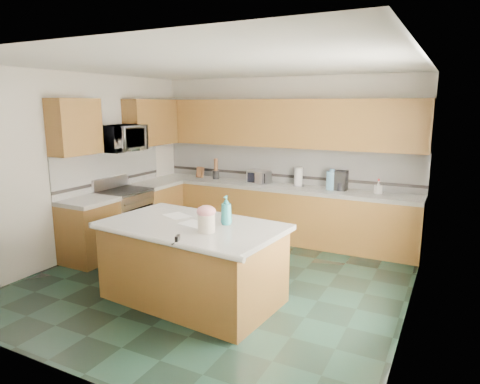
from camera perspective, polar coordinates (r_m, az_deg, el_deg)
The scene contains 52 objects.
floor at distance 5.71m, azimuth -3.01°, elevation -11.58°, with size 4.60×4.60×0.00m, color black.
ceiling at distance 5.27m, azimuth -3.33°, elevation 16.53°, with size 4.60×4.60×0.00m, color white.
wall_back at distance 7.40m, azimuth 5.97°, elevation 4.59°, with size 4.60×0.04×2.70m, color silver.
wall_front at distance 3.57m, azimuth -22.35°, elevation -3.83°, with size 4.60×0.04×2.70m, color silver.
wall_left at distance 6.79m, azimuth -20.36°, elevation 3.29°, with size 0.04×4.60×2.70m, color silver.
wall_right at distance 4.63m, azimuth 22.49°, elevation -0.46°, with size 0.04×4.60×2.70m, color silver.
back_base_cab at distance 7.28m, azimuth 4.90°, elevation -2.89°, with size 4.60×0.60×0.86m, color #442D13.
back_countertop at distance 7.18m, azimuth 4.96°, elevation 0.67°, with size 4.60×0.64×0.06m, color white.
back_upper_cab at distance 7.18m, azimuth 5.53°, elevation 9.11°, with size 4.60×0.33×0.78m, color #442D13.
back_backsplash at distance 7.38m, azimuth 5.86°, elevation 3.67°, with size 4.60×0.02×0.63m, color silver.
back_accent_band at distance 7.41m, azimuth 5.81°, elevation 2.17°, with size 4.60×0.01×0.05m, color black.
left_base_cab_rear at distance 7.67m, azimuth -11.16°, elevation -2.32°, with size 0.60×0.82×0.86m, color #442D13.
left_counter_rear at distance 7.57m, azimuth -11.29°, elevation 1.06°, with size 0.64×0.82×0.06m, color white.
left_base_cab_front at distance 6.58m, azimuth -19.43°, elevation -5.09°, with size 0.60×0.72×0.86m, color #442D13.
left_counter_front at distance 6.47m, azimuth -19.71°, elevation -1.18°, with size 0.64×0.72×0.06m, color white.
left_backsplash at distance 7.16m, azimuth -16.89°, elevation 2.98°, with size 0.02×2.30×0.63m, color silver.
left_accent_band at distance 7.18m, azimuth -16.77°, elevation 1.44°, with size 0.01×2.30×0.05m, color black.
left_upper_cab_rear at distance 7.65m, azimuth -11.78°, elevation 9.07°, with size 0.33×1.09×0.78m, color #442D13.
left_upper_cab_front at distance 6.44m, azimuth -21.18°, elevation 8.11°, with size 0.33×0.72×0.78m, color #442D13.
range_body at distance 7.09m, azimuth -15.11°, elevation -3.57°, with size 0.60×0.76×0.88m, color #B7B7BC.
range_oven_door at distance 6.91m, azimuth -13.31°, elevation -4.21°, with size 0.02×0.68×0.55m, color black.
range_cooktop at distance 6.98m, azimuth -15.31°, elevation 0.07°, with size 0.62×0.78×0.04m, color black.
range_handle at distance 6.80m, azimuth -13.26°, elevation -1.16°, with size 0.02×0.02×0.66m, color #B7B7BC.
range_backguard at distance 7.14m, azimuth -16.91°, elevation 1.21°, with size 0.06×0.76×0.18m, color #B7B7BC.
microwave at distance 6.87m, azimuth -15.68°, elevation 6.89°, with size 0.73×0.50×0.41m, color #B7B7BC.
island_base at distance 5.04m, azimuth -6.34°, elevation -9.58°, with size 1.94×1.11×0.86m, color #442D13.
island_top at distance 4.89m, azimuth -6.46°, elevation -4.56°, with size 2.04×1.21×0.06m, color white.
island_bullnose at distance 4.43m, azimuth -10.80°, elevation -6.44°, with size 0.06×0.06×2.04m, color white.
treat_jar at distance 4.54m, azimuth -4.51°, elevation -4.15°, with size 0.18×0.18×0.19m, color silver.
treat_jar_lid at distance 4.50m, azimuth -4.53°, elevation -2.59°, with size 0.20×0.20×0.13m, color pink.
treat_jar_knob at distance 4.49m, azimuth -4.54°, elevation -2.04°, with size 0.02×0.02×0.07m, color tan.
treat_jar_knob_end_l at distance 4.51m, azimuth -4.90°, elevation -1.99°, with size 0.04×0.04×0.04m, color tan.
treat_jar_knob_end_r at distance 4.48m, azimuth -4.18°, elevation -2.08°, with size 0.04×0.04×0.04m, color tan.
soap_bottle_island at distance 4.79m, azimuth -1.85°, elevation -2.44°, with size 0.13×0.13×0.33m, color teal.
paper_sheet_a at distance 4.88m, azimuth -6.14°, elevation -4.22°, with size 0.32×0.24×0.00m, color white.
paper_sheet_b at distance 5.25m, azimuth -8.41°, elevation -3.13°, with size 0.31×0.24×0.00m, color white.
clamp_body at distance 4.30m, azimuth -8.33°, elevation -6.32°, with size 0.03×0.10×0.09m, color black.
clamp_handle at distance 4.27m, azimuth -8.79°, elevation -6.79°, with size 0.02×0.02×0.07m, color black.
knife_block at distance 7.90m, azimuth -5.35°, elevation 2.62°, with size 0.11×0.09×0.20m, color #472814.
utensil_crock at distance 7.77m, azimuth -3.24°, elevation 2.32°, with size 0.12×0.12×0.15m, color black.
utensil_bundle at distance 7.74m, azimuth -3.25°, elevation 3.67°, with size 0.07×0.07×0.22m, color #472814.
toaster_oven at distance 7.34m, azimuth 2.54°, elevation 2.01°, with size 0.36×0.25×0.21m, color #B7B7BC.
toaster_oven_door at distance 7.23m, azimuth 2.16°, elevation 1.88°, with size 0.32×0.01×0.17m, color black.
paper_towel at distance 7.12m, azimuth 7.78°, elevation 2.02°, with size 0.14×0.14×0.31m, color white.
paper_towel_base at distance 7.14m, azimuth 7.75°, elevation 0.86°, with size 0.21×0.21×0.01m, color #B7B7BC.
water_jug at distance 6.92m, azimuth 12.14°, elevation 1.50°, with size 0.17×0.17×0.29m, color #619EC3.
water_jug_neck at distance 6.89m, azimuth 12.20°, elevation 2.85°, with size 0.08×0.08×0.04m, color #619EC3.
coffee_maker at distance 6.90m, azimuth 13.35°, elevation 1.50°, with size 0.18×0.20×0.31m, color black.
coffee_carafe at distance 6.87m, azimuth 13.22°, elevation 0.70°, with size 0.13×0.13×0.13m, color black.
soap_bottle_back at distance 6.77m, azimuth 17.95°, elevation 0.60°, with size 0.09×0.09×0.20m, color white.
soap_back_cap at distance 6.75m, azimuth 18.01°, elevation 1.55°, with size 0.02×0.02×0.03m, color red.
window_light_proxy at distance 4.41m, azimuth 22.03°, elevation 1.00°, with size 0.02×1.40×1.10m, color white.
Camera 1 is at (2.66, -4.53, 2.25)m, focal length 32.00 mm.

